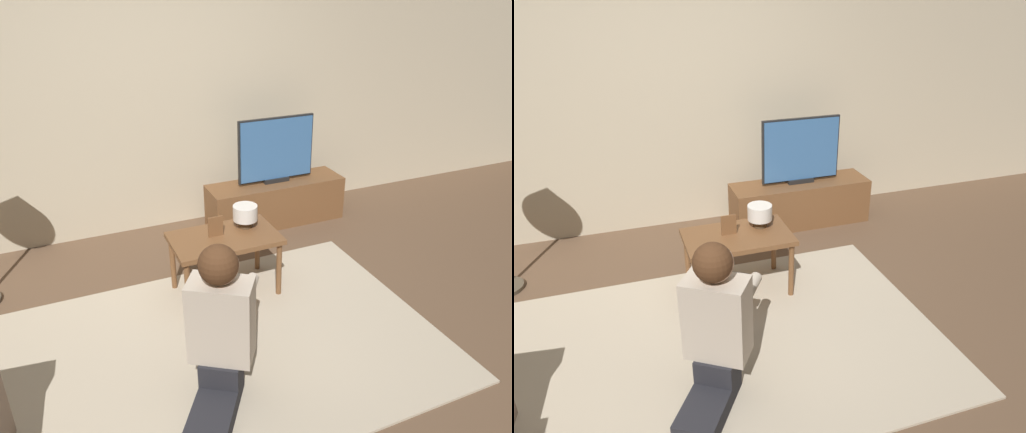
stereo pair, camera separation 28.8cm
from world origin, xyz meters
TOP-DOWN VIEW (x-y plane):
  - ground_plane at (0.00, 0.00)m, footprint 10.00×10.00m
  - wall_back at (0.00, 1.93)m, footprint 10.00×0.06m
  - rug at (0.00, 0.00)m, footprint 2.80×1.86m
  - tv_stand at (1.13, 1.52)m, footprint 1.29×0.38m
  - tv at (1.13, 1.53)m, footprint 0.74×0.08m
  - coffee_table at (0.27, 0.59)m, footprint 0.76×0.47m
  - person_kneeling at (-0.10, -0.36)m, footprint 0.66×0.83m
  - picture_frame at (0.22, 0.61)m, footprint 0.11×0.01m
  - table_lamp at (0.47, 0.66)m, footprint 0.18×0.18m

SIDE VIEW (x-z plane):
  - ground_plane at x=0.00m, z-range 0.00..0.00m
  - rug at x=0.00m, z-range 0.00..0.02m
  - tv_stand at x=1.13m, z-range 0.00..0.41m
  - coffee_table at x=0.27m, z-range 0.18..0.65m
  - person_kneeling at x=-0.10m, z-range 0.01..0.95m
  - picture_frame at x=0.22m, z-range 0.47..0.62m
  - table_lamp at x=0.47m, z-range 0.49..0.66m
  - tv at x=1.13m, z-range 0.42..1.03m
  - wall_back at x=0.00m, z-range 0.00..2.60m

